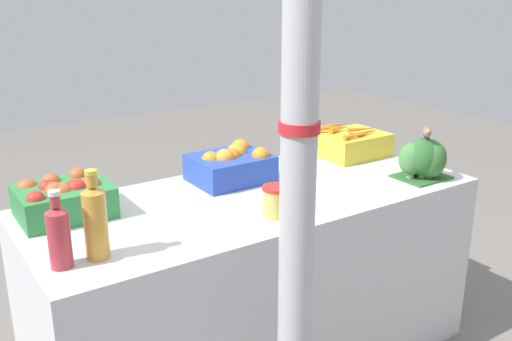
# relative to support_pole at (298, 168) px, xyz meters

# --- Properties ---
(market_table) EXTENTS (1.82, 0.76, 0.78)m
(market_table) POSITION_rel_support_pole_xyz_m (0.32, 0.68, -0.74)
(market_table) COLOR silver
(market_table) RESTS_ON ground_plane
(support_pole) EXTENTS (0.11, 0.11, 2.25)m
(support_pole) POSITION_rel_support_pole_xyz_m (0.00, 0.00, 0.00)
(support_pole) COLOR #B7BABF
(support_pole) RESTS_ON ground_plane
(apple_crate) EXTENTS (0.32, 0.26, 0.15)m
(apple_crate) POSITION_rel_support_pole_xyz_m (-0.39, 0.88, -0.28)
(apple_crate) COLOR #2D8442
(apple_crate) RESTS_ON market_table
(orange_crate) EXTENTS (0.32, 0.26, 0.15)m
(orange_crate) POSITION_rel_support_pole_xyz_m (0.33, 0.88, -0.28)
(orange_crate) COLOR #2847B7
(orange_crate) RESTS_ON market_table
(carrot_crate) EXTENTS (0.32, 0.26, 0.15)m
(carrot_crate) POSITION_rel_support_pole_xyz_m (1.01, 0.88, -0.29)
(carrot_crate) COLOR gold
(carrot_crate) RESTS_ON market_table
(broccoli_pile) EXTENTS (0.22, 0.20, 0.18)m
(broccoli_pile) POSITION_rel_support_pole_xyz_m (1.02, 0.44, -0.26)
(broccoli_pile) COLOR #2D602D
(broccoli_pile) RESTS_ON market_table
(juice_bottle_ruby) EXTENTS (0.07, 0.07, 0.24)m
(juice_bottle_ruby) POSITION_rel_support_pole_xyz_m (-0.51, 0.48, -0.25)
(juice_bottle_ruby) COLOR #B2333D
(juice_bottle_ruby) RESTS_ON market_table
(juice_bottle_amber) EXTENTS (0.07, 0.07, 0.28)m
(juice_bottle_amber) POSITION_rel_support_pole_xyz_m (-0.40, 0.48, -0.23)
(juice_bottle_amber) COLOR gold
(juice_bottle_amber) RESTS_ON market_table
(pickle_jar) EXTENTS (0.10, 0.10, 0.11)m
(pickle_jar) POSITION_rel_support_pole_xyz_m (0.25, 0.45, -0.29)
(pickle_jar) COLOR #DBBC56
(pickle_jar) RESTS_ON market_table
(sparrow_bird) EXTENTS (0.10, 0.11, 0.05)m
(sparrow_bird) POSITION_rel_support_pole_xyz_m (1.02, 0.43, -0.14)
(sparrow_bird) COLOR #4C3D2D
(sparrow_bird) RESTS_ON broccoli_pile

